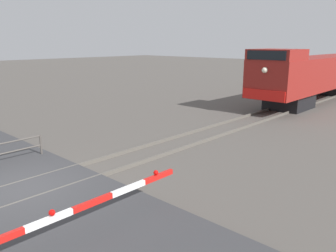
# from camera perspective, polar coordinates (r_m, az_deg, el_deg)

# --- Properties ---
(ground_plane) EXTENTS (160.00, 160.00, 0.00)m
(ground_plane) POSITION_cam_1_polar(r_m,az_deg,el_deg) (11.67, -22.92, -10.36)
(ground_plane) COLOR #514C47
(rail_track_left) EXTENTS (0.08, 80.00, 0.15)m
(rail_track_left) POSITION_cam_1_polar(r_m,az_deg,el_deg) (12.26, -24.36, -8.96)
(rail_track_left) COLOR #59544C
(rail_track_left) RESTS_ON ground_plane
(rail_track_right) EXTENTS (0.08, 80.00, 0.15)m
(rail_track_right) POSITION_cam_1_polar(r_m,az_deg,el_deg) (11.03, -21.39, -11.21)
(rail_track_right) COLOR #59544C
(rail_track_right) RESTS_ON ground_plane
(road_surface) EXTENTS (36.00, 4.74, 0.15)m
(road_surface) POSITION_cam_1_polar(r_m,az_deg,el_deg) (11.64, -22.96, -10.03)
(road_surface) COLOR #38383A
(road_surface) RESTS_ON ground_plane
(locomotive) EXTENTS (2.97, 17.40, 4.14)m
(locomotive) POSITION_cam_1_polar(r_m,az_deg,el_deg) (29.35, 23.42, 7.96)
(locomotive) COLOR black
(locomotive) RESTS_ON ground_plane
(crossing_gate) EXTENTS (0.36, 6.12, 1.18)m
(crossing_gate) POSITION_cam_1_polar(r_m,az_deg,el_deg) (7.57, -25.81, -18.10)
(crossing_gate) COLOR silver
(crossing_gate) RESTS_ON ground_plane
(guard_railing) EXTENTS (0.08, 2.34, 0.95)m
(guard_railing) POSITION_cam_1_polar(r_m,az_deg,el_deg) (14.26, -24.59, -3.54)
(guard_railing) COLOR #4C4742
(guard_railing) RESTS_ON ground_plane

